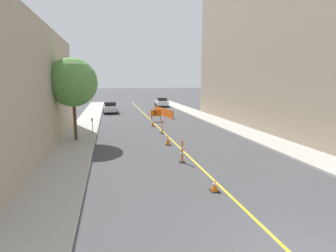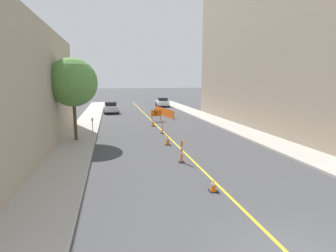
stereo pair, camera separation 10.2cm
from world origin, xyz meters
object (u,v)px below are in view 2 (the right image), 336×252
Objects in this scene: traffic_cone_nearest at (214,186)px; delineator_post_front at (182,153)px; delineator_post_rear at (162,128)px; parked_car_curb_near at (111,107)px; street_tree_left_near at (73,82)px; traffic_cone_third at (153,123)px; parking_meter_near_curb at (92,122)px; arrow_barricade_primary at (156,113)px; parked_car_curb_mid at (162,102)px; traffic_cone_second at (168,140)px.

traffic_cone_nearest is 0.39× the size of delineator_post_front.
delineator_post_front is 1.14× the size of delineator_post_rear.
street_tree_left_near is (-2.63, -17.54, 3.62)m from parked_car_curb_near.
street_tree_left_near is at bearing -141.44° from traffic_cone_third.
arrow_barricade_primary is at bearing 43.84° from parking_meter_near_curb.
parked_car_curb_near reaches higher than delineator_post_rear.
parking_meter_near_curb reaches higher than traffic_cone_nearest.
delineator_post_front reaches higher than traffic_cone_nearest.
street_tree_left_near reaches higher than delineator_post_front.
parked_car_curb_mid reaches higher than delineator_post_front.
traffic_cone_second is at bearing -79.71° from parked_car_curb_near.
delineator_post_front reaches higher than traffic_cone_second.
delineator_post_rear is 8.16m from street_tree_left_near.
traffic_cone_nearest is at bearing -66.26° from parking_meter_near_curb.
parking_meter_near_curb reaches higher than arrow_barricade_primary.
parking_meter_near_curb is at bearing -96.58° from parked_car_curb_near.
traffic_cone_second is 0.58× the size of arrow_barricade_primary.
traffic_cone_second is at bearing -91.59° from traffic_cone_third.
traffic_cone_nearest is 0.11× the size of parked_car_curb_mid.
traffic_cone_nearest is at bearing -57.67° from street_tree_left_near.
arrow_barricade_primary is 0.21× the size of street_tree_left_near.
traffic_cone_third is (0.03, 16.03, 0.12)m from traffic_cone_nearest.
delineator_post_rear reaches higher than traffic_cone_third.
parked_car_curb_mid is (4.98, 27.48, 0.43)m from traffic_cone_second.
delineator_post_rear is at bearing 84.32° from traffic_cone_second.
street_tree_left_near is at bearing -99.31° from parked_car_curb_near.
delineator_post_rear is (0.19, -3.74, 0.12)m from traffic_cone_third.
parked_car_curb_near reaches higher than traffic_cone_second.
parking_meter_near_curb is (-5.69, -3.16, 0.72)m from traffic_cone_third.
street_tree_left_near is at bearing -134.84° from arrow_barricade_primary.
street_tree_left_near is (-6.55, 2.46, 4.05)m from traffic_cone_second.
traffic_cone_second is 4.13m from delineator_post_rear.
delineator_post_rear is (0.22, 12.29, 0.24)m from traffic_cone_nearest.
parked_car_curb_near reaches higher than delineator_post_front.
arrow_barricade_primary is at bearing -61.91° from parked_car_curb_near.
delineator_post_rear is 0.26× the size of parked_car_curb_near.
traffic_cone_third is 3.75m from delineator_post_rear.
street_tree_left_near is at bearing -115.72° from parking_meter_near_curb.
arrow_barricade_primary reaches higher than delineator_post_front.
delineator_post_front is 0.95× the size of parking_meter_near_curb.
parking_meter_near_curb reaches higher than traffic_cone_second.
traffic_cone_nearest is 19.18m from arrow_barricade_primary.
arrow_barricade_primary is at bearing 74.78° from traffic_cone_third.
traffic_cone_second is (-0.19, 8.18, 0.13)m from traffic_cone_nearest.
traffic_cone_second is 20.39m from parked_car_curb_near.
delineator_post_front is 0.98× the size of arrow_barricade_primary.
arrow_barricade_primary is 9.06m from parking_meter_near_curb.
arrow_barricade_primary is (0.88, 19.15, 0.66)m from traffic_cone_nearest.
traffic_cone_second is at bearing -98.05° from parked_car_curb_mid.
traffic_cone_nearest is at bearing -82.50° from parked_car_curb_near.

